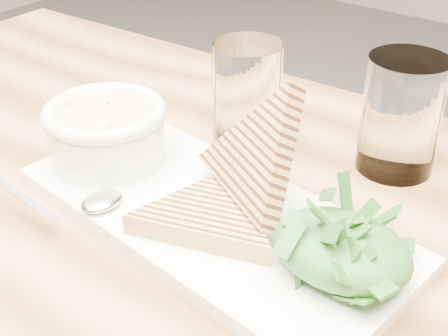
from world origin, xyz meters
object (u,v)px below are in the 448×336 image
Objects in this scene: soup_bowl at (107,139)px; glass_far at (401,115)px; platter at (211,216)px; glass_near at (247,94)px; table_top at (134,245)px.

glass_far reaches higher than soup_bowl.
glass_near reaches higher than platter.
platter reaches higher than table_top.
table_top is at bearing -120.46° from glass_far.
platter is (0.05, 0.05, 0.03)m from table_top.
glass_far is (0.16, 0.05, 0.00)m from glass_near.
soup_bowl is at bearing 147.16° from table_top.
soup_bowl is at bearing 176.91° from platter.
soup_bowl is 1.02× the size of glass_near.
soup_bowl is 0.96× the size of glass_far.
soup_bowl is 0.16m from glass_near.
glass_far is at bearing 59.54° from table_top.
glass_near reaches higher than soup_bowl.
platter is at bearing -3.09° from soup_bowl.
platter is 3.22× the size of soup_bowl.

